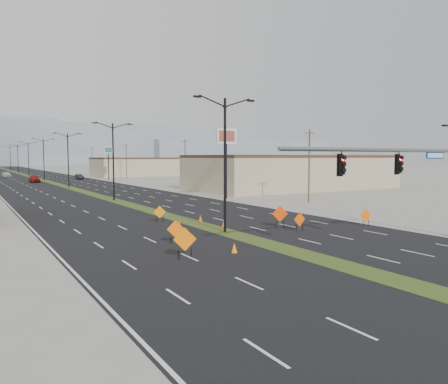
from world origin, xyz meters
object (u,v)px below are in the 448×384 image
cone_2 (200,218)px  cone_1 (224,224)px  streetlight_4 (28,158)px  construction_sign_1 (176,230)px  construction_sign_0 (185,240)px  pole_sign_east_near (226,141)px  streetlight_1 (113,159)px  cone_3 (179,224)px  pole_sign_east_far (108,153)px  construction_sign_2 (160,213)px  streetlight_0 (225,160)px  construction_sign_3 (280,215)px  streetlight_2 (68,158)px  construction_sign_5 (366,216)px  construction_sign_4 (300,220)px  streetlight_3 (44,158)px  streetlight_6 (10,157)px  streetlight_5 (18,158)px  signal_mast (417,171)px  car_left (34,179)px  car_mid (79,177)px  cone_0 (234,248)px  car_far (7,175)px

cone_2 → cone_1: bearing=-87.0°
streetlight_4 → construction_sign_1: (-4.97, -113.95, -4.51)m
construction_sign_0 → pole_sign_east_near: 36.06m
streetlight_1 → cone_3: size_ratio=18.48×
cone_1 → pole_sign_east_far: pole_sign_east_far is taller
construction_sign_2 → cone_2: 3.58m
streetlight_0 → streetlight_1: same height
construction_sign_3 → pole_sign_east_far: bearing=102.9°
streetlight_2 → construction_sign_0: (-6.31, -62.14, -4.38)m
construction_sign_3 → construction_sign_5: (6.46, -3.14, -0.21)m
construction_sign_4 → construction_sign_5: bearing=-11.3°
streetlight_3 → streetlight_6: (0.00, 84.00, 0.00)m
streetlight_5 → streetlight_4: bearing=-90.0°
signal_mast → streetlight_5: size_ratio=1.63×
car_left → car_mid: bearing=35.3°
streetlight_5 → cone_2: size_ratio=16.00×
streetlight_0 → cone_0: (-3.18, -6.35, -5.11)m
car_left → construction_sign_2: car_left is taller
streetlight_3 → car_far: size_ratio=2.16×
car_left → car_far: bearing=93.5°
signal_mast → streetlight_2: streetlight_2 is taller
streetlight_2 → pole_sign_east_near: size_ratio=1.05×
cone_1 → pole_sign_east_far: bearing=80.2°
streetlight_0 → construction_sign_2: bearing=106.8°
streetlight_6 → pole_sign_east_near: bearing=-84.5°
streetlight_0 → cone_3: streetlight_0 is taller
construction_sign_1 → construction_sign_4: 10.13m
streetlight_0 → construction_sign_2: 8.93m
streetlight_2 → pole_sign_east_near: 36.03m
streetlight_5 → streetlight_0: bearing=-90.0°
streetlight_4 → car_mid: bearing=-72.3°
car_left → construction_sign_0: construction_sign_0 is taller
car_mid → cone_2: size_ratio=6.29×
streetlight_0 → car_left: streetlight_0 is taller
construction_sign_0 → streetlight_5: bearing=104.6°
streetlight_4 → cone_2: 106.39m
streetlight_4 → pole_sign_east_near: (14.00, -89.12, 2.36)m
construction_sign_0 → pole_sign_east_near: bearing=72.0°
streetlight_6 → construction_sign_4: 170.65m
car_mid → pole_sign_east_near: size_ratio=0.41×
streetlight_6 → construction_sign_0: streetlight_6 is taller
streetlight_4 → pole_sign_east_far: streetlight_4 is taller
streetlight_6 → pole_sign_east_far: (14.71, -87.01, 1.31)m
cone_3 → streetlight_1: bearing=85.5°
streetlight_0 → streetlight_1: size_ratio=1.00×
streetlight_2 → car_far: size_ratio=2.16×
pole_sign_east_near → car_far: bearing=101.7°
streetlight_2 → car_left: bearing=98.9°
construction_sign_2 → pole_sign_east_near: size_ratio=0.15×
cone_2 → cone_3: cone_2 is taller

